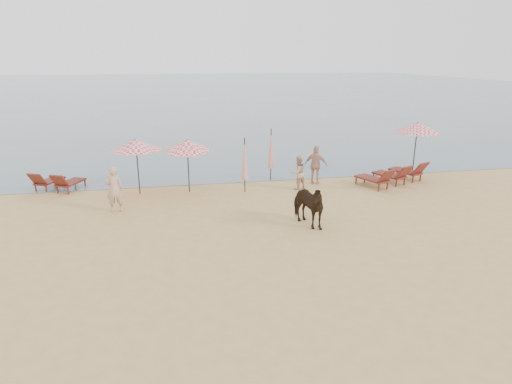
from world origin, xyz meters
TOP-DOWN VIEW (x-y plane):
  - ground at (0.00, 0.00)m, footprint 120.00×120.00m
  - sea at (0.00, 80.00)m, footprint 160.00×140.00m
  - lounger_cluster_left at (-8.16, 10.30)m, footprint 2.30×2.26m
  - lounger_cluster_right at (7.30, 8.49)m, footprint 3.62×2.95m
  - umbrella_open_left_a at (-4.47, 9.12)m, footprint 2.15×2.15m
  - umbrella_open_left_b at (-2.30, 8.97)m, footprint 1.94×1.97m
  - umbrella_open_right at (9.07, 9.80)m, footprint 2.22×2.22m
  - umbrella_closed_left at (1.71, 10.21)m, footprint 0.31×0.31m
  - umbrella_closed_right at (0.15, 8.51)m, footprint 0.30×0.30m
  - cow at (1.66, 4.16)m, footprint 1.47×2.07m
  - beachgoer_left at (-5.21, 6.93)m, footprint 0.72×0.53m
  - beachgoer_right_a at (2.60, 8.50)m, footprint 0.91×0.81m
  - beachgoer_right_b at (3.66, 9.16)m, footprint 1.17×0.92m

SIDE VIEW (x-z plane):
  - ground at x=0.00m, z-range 0.00..0.00m
  - sea at x=0.00m, z-range -0.03..0.03m
  - lounger_cluster_left at x=-8.16m, z-range 0.12..0.76m
  - lounger_cluster_right at x=7.30m, z-range 0.13..0.83m
  - beachgoer_right_a at x=2.60m, z-range 0.00..1.54m
  - cow at x=1.66m, z-range 0.00..1.60m
  - beachgoer_left at x=-5.21m, z-range 0.00..1.83m
  - beachgoer_right_b at x=3.66m, z-range 0.00..1.85m
  - umbrella_closed_right at x=0.15m, z-range 0.28..2.75m
  - umbrella_closed_left at x=1.71m, z-range 0.29..2.83m
  - umbrella_open_left_b at x=-2.30m, z-range 0.90..3.37m
  - umbrella_open_left_a at x=-4.47m, z-range 0.98..3.43m
  - umbrella_open_right at x=9.07m, z-range 1.08..3.79m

